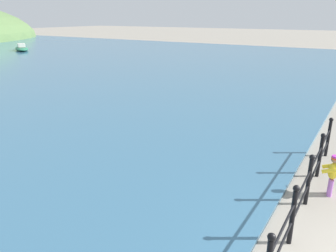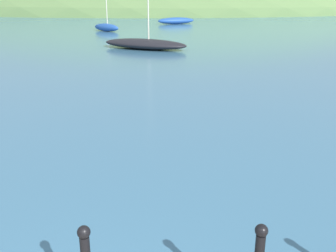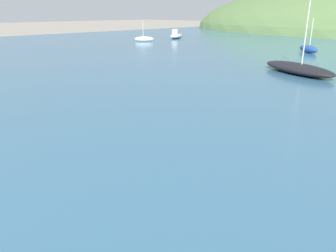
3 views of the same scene
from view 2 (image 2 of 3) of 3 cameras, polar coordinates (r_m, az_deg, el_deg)
water at (r=33.63m, az=-2.56°, el=13.79°), size 80.00×60.00×0.10m
far_hillside at (r=69.49m, az=-1.73°, el=16.50°), size 82.94×45.62×17.95m
boat_far_left at (r=32.12m, az=-8.93°, el=13.97°), size 2.44×2.21×2.69m
boat_white_sailboat at (r=22.08m, az=-3.39°, el=11.85°), size 5.19×3.65×5.96m
boat_mid_harbor at (r=38.75m, az=1.17°, el=15.03°), size 3.71×2.01×0.62m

